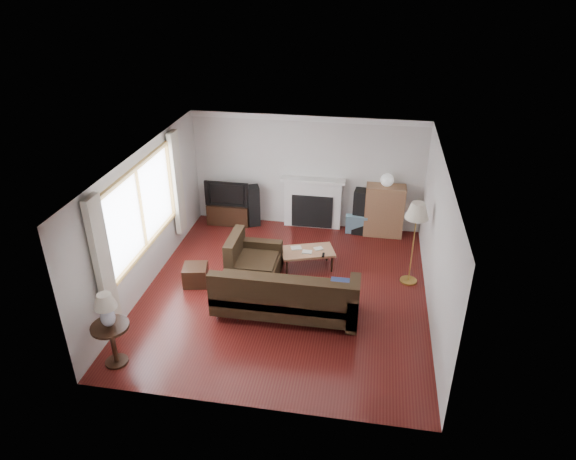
% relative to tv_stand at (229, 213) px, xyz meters
% --- Properties ---
extents(room, '(5.10, 5.60, 2.54)m').
position_rel_tv_stand_xyz_m(room, '(1.72, -2.50, 1.01)').
color(room, '#501511').
rests_on(room, ground).
extents(window, '(0.12, 2.74, 1.54)m').
position_rel_tv_stand_xyz_m(window, '(-0.73, -2.70, 1.31)').
color(window, olive).
rests_on(window, room).
extents(curtain_near, '(0.10, 0.35, 2.10)m').
position_rel_tv_stand_xyz_m(curtain_near, '(-0.68, -4.22, 1.16)').
color(curtain_near, beige).
rests_on(curtain_near, room).
extents(curtain_far, '(0.10, 0.35, 2.10)m').
position_rel_tv_stand_xyz_m(curtain_far, '(-0.68, -1.18, 1.16)').
color(curtain_far, beige).
rests_on(curtain_far, room).
extents(fireplace, '(1.40, 0.26, 1.15)m').
position_rel_tv_stand_xyz_m(fireplace, '(1.87, 0.14, 0.34)').
color(fireplace, white).
rests_on(fireplace, room).
extents(tv_stand, '(0.94, 0.42, 0.47)m').
position_rel_tv_stand_xyz_m(tv_stand, '(0.00, 0.00, 0.00)').
color(tv_stand, black).
rests_on(tv_stand, ground).
extents(television, '(0.99, 0.13, 0.57)m').
position_rel_tv_stand_xyz_m(television, '(-0.00, 0.00, 0.52)').
color(television, black).
rests_on(television, tv_stand).
extents(speaker_left, '(0.35, 0.38, 0.92)m').
position_rel_tv_stand_xyz_m(speaker_left, '(0.56, 0.03, 0.22)').
color(speaker_left, black).
rests_on(speaker_left, ground).
extents(speaker_right, '(0.31, 0.36, 1.00)m').
position_rel_tv_stand_xyz_m(speaker_right, '(2.92, 0.04, 0.26)').
color(speaker_right, black).
rests_on(speaker_right, ground).
extents(bookshelf, '(0.82, 0.39, 1.13)m').
position_rel_tv_stand_xyz_m(bookshelf, '(3.43, 0.02, 0.33)').
color(bookshelf, '#8C6041').
rests_on(bookshelf, ground).
extents(globe_lamp, '(0.27, 0.27, 0.27)m').
position_rel_tv_stand_xyz_m(globe_lamp, '(3.43, 0.02, 1.03)').
color(globe_lamp, white).
rests_on(globe_lamp, bookshelf).
extents(sectional_sofa, '(2.61, 1.91, 0.84)m').
position_rel_tv_stand_xyz_m(sectional_sofa, '(1.85, -3.13, 0.19)').
color(sectional_sofa, black).
rests_on(sectional_sofa, ground).
extents(coffee_table, '(1.12, 0.84, 0.39)m').
position_rel_tv_stand_xyz_m(coffee_table, '(2.00, -1.63, -0.04)').
color(coffee_table, '#A6724F').
rests_on(coffee_table, ground).
extents(footstool, '(0.51, 0.51, 0.37)m').
position_rel_tv_stand_xyz_m(footstool, '(0.05, -2.51, -0.05)').
color(footstool, black).
rests_on(footstool, ground).
extents(floor_lamp, '(0.53, 0.53, 1.61)m').
position_rel_tv_stand_xyz_m(floor_lamp, '(3.93, -1.78, 0.57)').
color(floor_lamp, gold).
rests_on(floor_lamp, ground).
extents(side_table, '(0.55, 0.55, 0.69)m').
position_rel_tv_stand_xyz_m(side_table, '(-0.43, -4.74, 0.11)').
color(side_table, black).
rests_on(side_table, ground).
extents(table_lamp, '(0.33, 0.33, 0.53)m').
position_rel_tv_stand_xyz_m(table_lamp, '(-0.43, -4.74, 0.71)').
color(table_lamp, silver).
rests_on(table_lamp, side_table).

